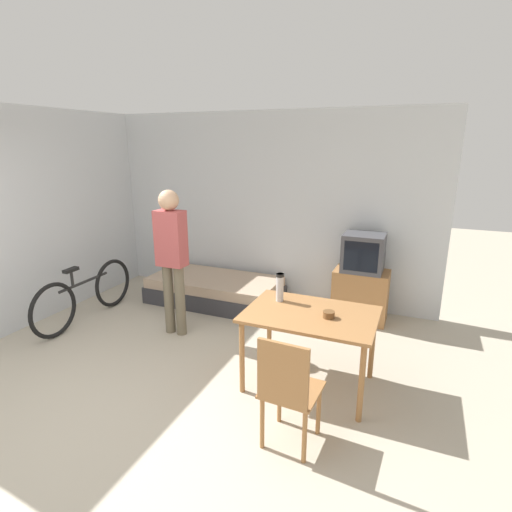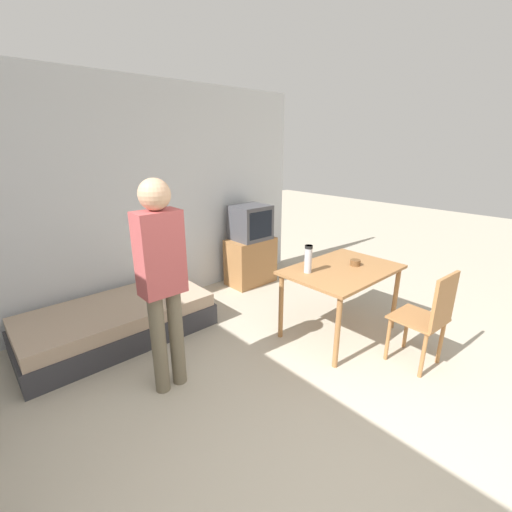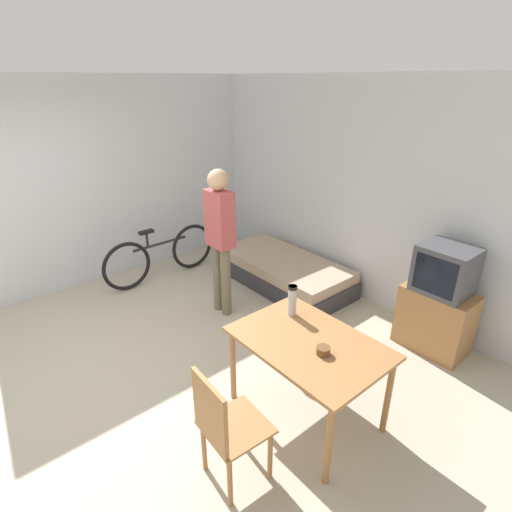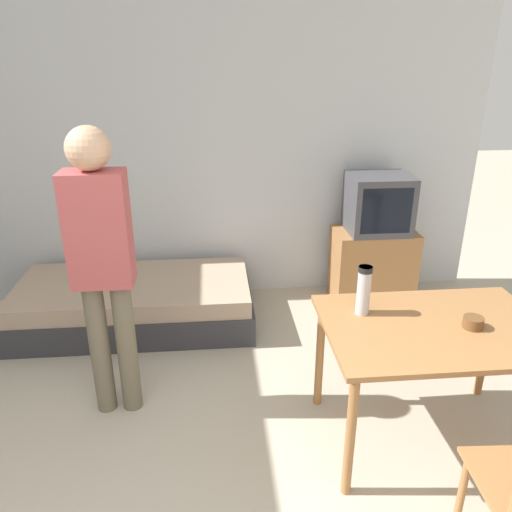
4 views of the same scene
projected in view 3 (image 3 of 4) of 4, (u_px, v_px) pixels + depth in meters
The scene contains 11 objects.
ground_plane at pixel (93, 388), 3.71m from camera, with size 20.00×20.00×0.00m, color #B2A893.
wall_back at pixel (338, 187), 5.14m from camera, with size 5.36×0.06×2.70m.
wall_left at pixel (139, 177), 5.68m from camera, with size 0.06×4.33×2.70m.
daybed at pixel (284, 272), 5.52m from camera, with size 1.91×0.92×0.38m.
tv at pixel (438, 303), 4.07m from camera, with size 0.69×0.44×1.16m.
dining_table at pixel (308, 350), 3.17m from camera, with size 1.20×0.83×0.75m.
wooden_chair at pixel (224, 425), 2.65m from camera, with size 0.44×0.44×0.94m.
bicycle at pixel (161, 255), 5.63m from camera, with size 0.10×1.72×0.77m.
person_standing at pixel (220, 232), 4.53m from camera, with size 0.34×0.24×1.76m.
thermos_flask at pixel (292, 299), 3.42m from camera, with size 0.08×0.08×0.28m.
mate_bowl at pixel (323, 351), 2.97m from camera, with size 0.11×0.11×0.06m.
Camera 3 is at (3.19, -0.69, 2.64)m, focal length 28.00 mm.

